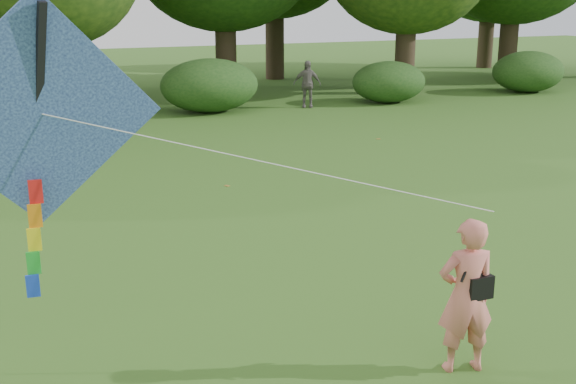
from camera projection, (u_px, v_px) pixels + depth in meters
name	position (u px, v px, depth m)	size (l,w,h in m)	color
ground	(417.00, 347.00, 8.60)	(100.00, 100.00, 0.00)	#265114
man_kite_flyer	(466.00, 296.00, 7.87)	(0.65, 0.42, 1.77)	#DD7568
bystander_right	(307.00, 84.00, 26.38)	(1.00, 0.42, 1.71)	slate
crossbody_bag	(477.00, 285.00, 7.85)	(0.43, 0.20, 0.71)	black
flying_kite	(40.00, 117.00, 7.33)	(5.64, 2.23, 3.23)	#283FAD
shrub_band	(104.00, 94.00, 23.69)	(39.15, 3.22, 1.88)	#264919
fallen_leaves	(370.00, 253.00, 11.70)	(11.38, 13.77, 0.01)	olive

